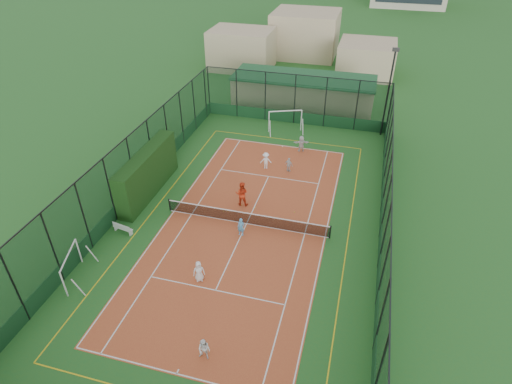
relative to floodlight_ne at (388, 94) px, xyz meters
The scene contains 18 objects.
ground 19.15m from the floodlight_ne, 117.39° to the right, with size 300.00×300.00×0.00m, color #216227.
court_slab 19.14m from the floodlight_ne, 117.39° to the right, with size 11.17×23.97×0.01m, color #A33824.
tennis_net 19.04m from the floodlight_ne, 117.39° to the right, with size 11.67×0.12×1.06m, color black, non-canonical shape.
perimeter_fence 18.77m from the floodlight_ne, 117.39° to the right, with size 18.12×34.12×5.00m, color black, non-canonical shape.
floodlight_ne is the anchor object (origin of this frame).
clubhouse 10.47m from the floodlight_ne, 147.88° to the left, with size 15.20×7.20×3.15m, color tan, non-canonical shape.
hedge_left 22.56m from the floodlight_ne, 138.90° to the right, with size 1.17×7.78×3.40m, color black.
white_bench 25.90m from the floodlight_ne, 129.78° to the right, with size 1.45×0.40×0.82m, color white, non-canonical shape.
futsal_goal_near 29.84m from the floodlight_ne, 125.04° to the right, with size 0.84×2.88×1.86m, color white, non-canonical shape.
futsal_goal_far 9.72m from the floodlight_ne, 169.58° to the right, with size 3.27×0.95×2.11m, color white, non-canonical shape.
child_near_left 24.73m from the floodlight_ne, 113.56° to the right, with size 0.68×0.44×1.40m, color white.
child_near_mid 20.10m from the floodlight_ne, 115.77° to the right, with size 0.48×0.32×1.33m, color #4FA6E2.
child_near_right 28.55m from the floodlight_ne, 105.56° to the right, with size 0.64×0.50×1.31m, color white.
child_far_left 13.26m from the floodlight_ne, 135.45° to the right, with size 0.95×0.55×1.48m, color white.
child_far_right 12.02m from the floodlight_ne, 128.62° to the right, with size 0.75×0.31×1.28m, color silver.
child_far_back 9.23m from the floodlight_ne, 142.50° to the right, with size 1.37×0.44×1.48m, color silver.
coach 17.64m from the floodlight_ne, 123.50° to the right, with size 0.93×0.73×1.92m, color red.
tennis_balls 17.92m from the floodlight_ne, 120.77° to the right, with size 5.07×1.31×0.07m.
Camera 1 is at (6.80, -22.38, 18.71)m, focal length 30.00 mm.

